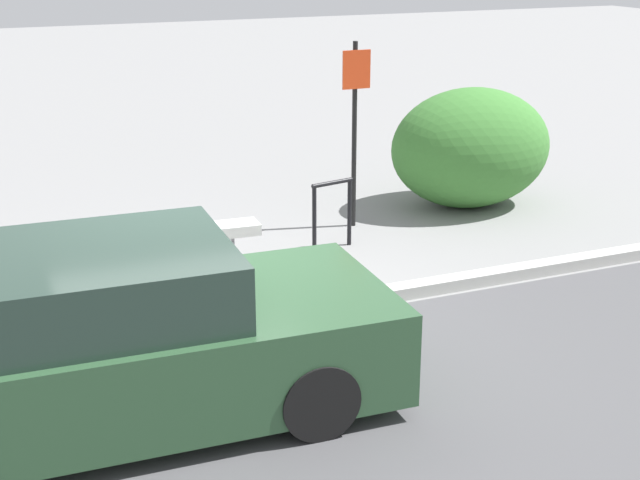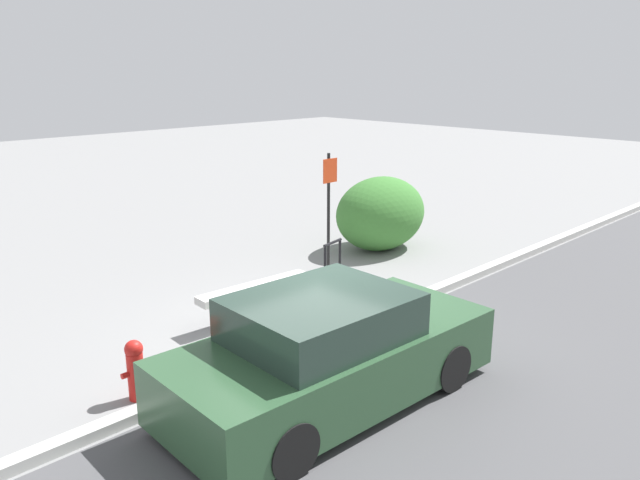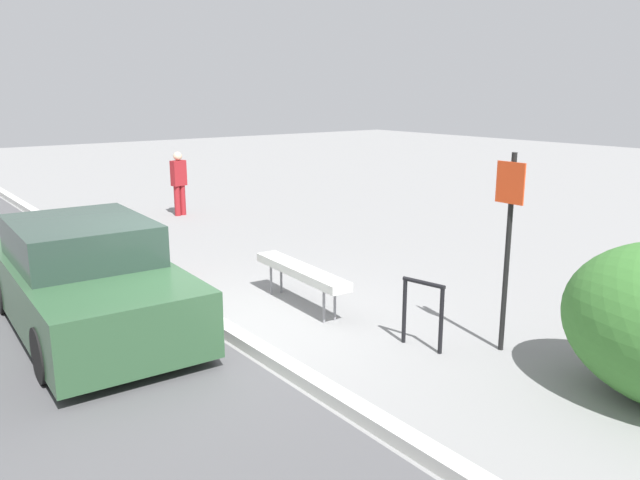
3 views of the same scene
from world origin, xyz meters
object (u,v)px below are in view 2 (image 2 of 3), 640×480
(bench, at_px, (256,289))
(parked_car_near, at_px, (329,353))
(bike_rack, at_px, (333,258))
(fire_hydrant, at_px, (135,368))
(sign_post, at_px, (329,201))

(bench, height_order, parked_car_near, parked_car_near)
(bike_rack, bearing_deg, fire_hydrant, -165.11)
(bike_rack, xyz_separation_m, sign_post, (0.60, 0.69, 0.88))
(fire_hydrant, xyz_separation_m, parked_car_near, (1.61, -1.67, 0.23))
(bike_rack, xyz_separation_m, fire_hydrant, (-4.63, -1.23, -0.09))
(sign_post, bearing_deg, bike_rack, -130.93)
(parked_car_near, bearing_deg, bench, 71.62)
(sign_post, distance_m, fire_hydrant, 5.65)
(sign_post, bearing_deg, bench, -159.52)
(bench, xyz_separation_m, sign_post, (2.63, 0.98, 0.87))
(bench, distance_m, fire_hydrant, 2.76)
(fire_hydrant, distance_m, parked_car_near, 2.33)
(fire_hydrant, bearing_deg, bench, 19.90)
(sign_post, xyz_separation_m, fire_hydrant, (-5.23, -1.92, -0.98))
(parked_car_near, bearing_deg, bike_rack, 46.18)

